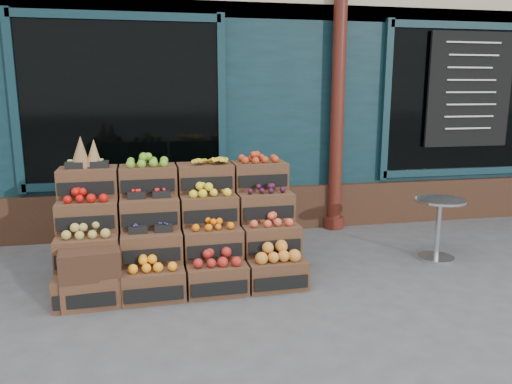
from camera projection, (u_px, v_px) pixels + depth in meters
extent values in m
plane|color=#49494C|center=(291.00, 292.00, 4.82)|extent=(60.00, 60.00, 0.00)
cube|color=#0E2830|center=(217.00, 62.00, 9.31)|extent=(12.00, 6.00, 4.80)
cube|color=#0E2830|center=(247.00, 121.00, 6.67)|extent=(12.00, 0.12, 3.00)
cube|color=#3B2317|center=(248.00, 209.00, 6.84)|extent=(12.00, 0.18, 0.60)
cube|color=black|center=(122.00, 103.00, 6.23)|extent=(2.40, 0.06, 2.00)
cube|color=black|center=(465.00, 101.00, 7.19)|extent=(2.40, 0.06, 2.00)
cylinder|color=#4F1A12|center=(337.00, 113.00, 6.69)|extent=(0.18, 0.18, 3.20)
cube|color=black|center=(470.00, 90.00, 7.08)|extent=(1.30, 0.04, 1.60)
cube|color=#4E301E|center=(87.00, 289.00, 4.53)|extent=(0.58, 0.41, 0.29)
cube|color=black|center=(85.00, 301.00, 4.33)|extent=(0.53, 0.03, 0.13)
cube|color=yellow|center=(86.00, 269.00, 4.49)|extent=(0.46, 0.31, 0.09)
cube|color=#4E301E|center=(154.00, 283.00, 4.66)|extent=(0.58, 0.41, 0.29)
cube|color=black|center=(155.00, 295.00, 4.46)|extent=(0.53, 0.03, 0.13)
cube|color=orange|center=(153.00, 263.00, 4.62)|extent=(0.46, 0.31, 0.10)
cube|color=#4E301E|center=(217.00, 278.00, 4.79)|extent=(0.58, 0.41, 0.29)
cube|color=black|center=(220.00, 289.00, 4.59)|extent=(0.53, 0.03, 0.13)
cube|color=#A12019|center=(216.00, 258.00, 4.75)|extent=(0.46, 0.31, 0.11)
cube|color=#4E301E|center=(276.00, 273.00, 4.92)|extent=(0.58, 0.41, 0.29)
cube|color=black|center=(282.00, 283.00, 4.73)|extent=(0.53, 0.03, 0.13)
cube|color=orange|center=(276.00, 252.00, 4.88)|extent=(0.46, 0.31, 0.13)
cube|color=#4E301E|center=(88.00, 250.00, 4.70)|extent=(0.58, 0.41, 0.29)
cube|color=black|center=(86.00, 261.00, 4.50)|extent=(0.53, 0.03, 0.13)
cube|color=#AF9A48|center=(86.00, 231.00, 4.66)|extent=(0.46, 0.31, 0.10)
cube|color=#4E301E|center=(152.00, 246.00, 4.83)|extent=(0.58, 0.41, 0.29)
cube|color=black|center=(152.00, 256.00, 4.63)|extent=(0.53, 0.03, 0.13)
cube|color=navy|center=(151.00, 230.00, 4.80)|extent=(0.46, 0.31, 0.03)
cube|color=#4E301E|center=(212.00, 242.00, 4.96)|extent=(0.58, 0.41, 0.29)
cube|color=black|center=(216.00, 251.00, 4.77)|extent=(0.53, 0.03, 0.13)
cube|color=orange|center=(212.00, 224.00, 4.92)|extent=(0.46, 0.31, 0.08)
cube|color=#4E301E|center=(270.00, 238.00, 5.09)|extent=(0.58, 0.41, 0.29)
cube|color=black|center=(275.00, 247.00, 4.90)|extent=(0.53, 0.03, 0.13)
cube|color=#DD4C31|center=(270.00, 220.00, 5.05)|extent=(0.46, 0.31, 0.09)
cube|color=#4E301E|center=(88.00, 215.00, 4.87)|extent=(0.58, 0.41, 0.29)
cube|color=black|center=(86.00, 223.00, 4.68)|extent=(0.53, 0.03, 0.13)
cube|color=#B80F09|center=(87.00, 196.00, 4.83)|extent=(0.46, 0.31, 0.10)
cube|color=#4E301E|center=(150.00, 212.00, 5.00)|extent=(0.58, 0.41, 0.29)
cube|color=black|center=(151.00, 220.00, 4.81)|extent=(0.53, 0.03, 0.13)
cube|color=red|center=(149.00, 196.00, 4.97)|extent=(0.46, 0.31, 0.04)
cube|color=#4E301E|center=(209.00, 208.00, 5.13)|extent=(0.58, 0.41, 0.29)
cube|color=black|center=(212.00, 216.00, 4.94)|extent=(0.53, 0.03, 0.13)
cube|color=yellow|center=(208.00, 190.00, 5.09)|extent=(0.46, 0.31, 0.10)
cube|color=#4E301E|center=(264.00, 205.00, 5.26)|extent=(0.58, 0.41, 0.29)
cube|color=black|center=(269.00, 213.00, 5.07)|extent=(0.53, 0.03, 0.13)
cube|color=#340E22|center=(264.00, 189.00, 5.23)|extent=(0.46, 0.31, 0.07)
cube|color=#4E301E|center=(88.00, 182.00, 5.04)|extent=(0.58, 0.41, 0.29)
cube|color=black|center=(86.00, 189.00, 4.85)|extent=(0.53, 0.03, 0.13)
cube|color=#7BA950|center=(87.00, 166.00, 5.01)|extent=(0.46, 0.31, 0.03)
cube|color=#4E301E|center=(148.00, 179.00, 5.17)|extent=(0.58, 0.41, 0.29)
cube|color=black|center=(149.00, 186.00, 4.98)|extent=(0.53, 0.03, 0.13)
cube|color=#659B23|center=(147.00, 161.00, 5.13)|extent=(0.46, 0.31, 0.10)
cube|color=#4E301E|center=(205.00, 177.00, 5.31)|extent=(0.58, 0.41, 0.29)
cube|color=black|center=(208.00, 183.00, 5.11)|extent=(0.53, 0.03, 0.13)
cube|color=gold|center=(205.00, 160.00, 5.27)|extent=(0.46, 0.31, 0.09)
cube|color=#4E301E|center=(259.00, 175.00, 5.44)|extent=(0.58, 0.41, 0.29)
cube|color=black|center=(264.00, 181.00, 5.24)|extent=(0.53, 0.03, 0.13)
cube|color=#B03719|center=(259.00, 158.00, 5.40)|extent=(0.46, 0.31, 0.08)
cube|color=#3B2317|center=(183.00, 271.00, 4.95)|extent=(2.36, 0.45, 0.29)
cube|color=#3B2317|center=(181.00, 250.00, 5.16)|extent=(2.36, 0.45, 0.57)
cube|color=#3B2317|center=(179.00, 230.00, 5.36)|extent=(2.36, 0.45, 0.86)
cone|color=olive|center=(80.00, 152.00, 4.97)|extent=(0.20, 0.20, 0.33)
cone|color=olive|center=(94.00, 153.00, 5.04)|extent=(0.18, 0.18, 0.29)
cube|color=#4E301E|center=(92.00, 290.00, 4.52)|extent=(0.56, 0.41, 0.26)
cube|color=#3B2317|center=(90.00, 263.00, 4.46)|extent=(0.56, 0.41, 0.26)
cylinder|color=#B4B6BB|center=(436.00, 257.00, 5.74)|extent=(0.41, 0.41, 0.03)
cylinder|color=#B4B6BB|center=(438.00, 230.00, 5.68)|extent=(0.06, 0.06, 0.67)
cylinder|color=#B4B6BB|center=(440.00, 200.00, 5.61)|extent=(0.56, 0.56, 0.03)
imported|color=#195920|center=(145.00, 154.00, 6.98)|extent=(0.85, 0.67, 2.06)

